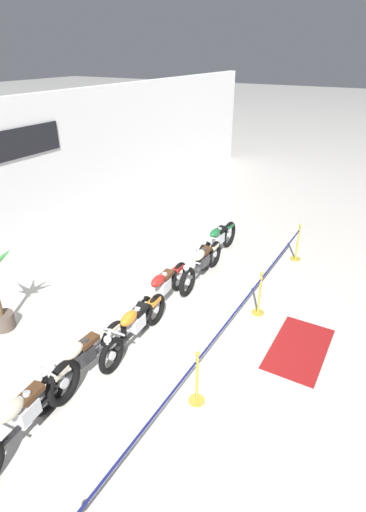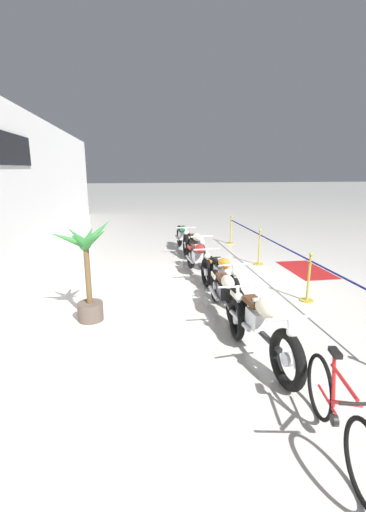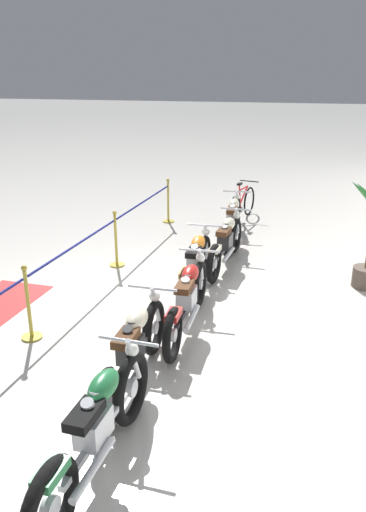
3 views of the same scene
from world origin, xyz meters
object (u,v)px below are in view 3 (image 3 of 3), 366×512
object	(u,v)px
motorcycle_green_5	(97,428)
stanchion_far_left	(115,228)
motorcycle_cream_0	(233,222)
motorcycle_cream_1	(226,243)
stanchion_mid_left	(116,247)
motorcycle_orange_2	(196,264)
motorcycle_cream_4	(133,351)
bicycle	(242,205)
stanchion_mid_right	(29,314)
motorcycle_red_3	(188,299)

from	to	relation	value
motorcycle_green_5	stanchion_far_left	xyz separation A→B (m)	(-4.81, -1.95, 0.24)
motorcycle_cream_0	motorcycle_cream_1	bearing A→B (deg)	6.06
motorcycle_cream_1	stanchion_mid_left	bearing A→B (deg)	-73.94
motorcycle_orange_2	stanchion_far_left	xyz separation A→B (m)	(-0.65, -1.71, 0.27)
motorcycle_cream_0	motorcycle_orange_2	world-z (taller)	motorcycle_cream_0
motorcycle_cream_4	motorcycle_green_5	bearing A→B (deg)	8.56
bicycle	stanchion_far_left	bearing A→B (deg)	-24.11
motorcycle_cream_0	motorcycle_cream_4	world-z (taller)	motorcycle_cream_0
motorcycle_cream_0	stanchion_mid_right	bearing A→B (deg)	-20.83
motorcycle_cream_4	motorcycle_red_3	bearing A→B (deg)	172.15
motorcycle_red_3	motorcycle_cream_1	bearing A→B (deg)	-179.73
motorcycle_red_3	bicycle	xyz separation A→B (m)	(-5.75, -0.29, -0.08)
motorcycle_red_3	stanchion_mid_right	xyz separation A→B (m)	(0.84, -1.96, -0.11)
motorcycle_cream_4	stanchion_mid_right	world-z (taller)	stanchion_mid_right
motorcycle_cream_1	motorcycle_orange_2	bearing A→B (deg)	-11.29
bicycle	motorcycle_cream_4	bearing A→B (deg)	0.64
motorcycle_cream_0	stanchion_far_left	distance (m)	2.63
motorcycle_cream_4	stanchion_mid_right	xyz separation A→B (m)	(-0.65, -1.75, -0.10)
motorcycle_orange_2	motorcycle_cream_0	bearing A→B (deg)	177.77
motorcycle_orange_2	stanchion_mid_right	bearing A→B (deg)	-37.72
motorcycle_orange_2	stanchion_mid_left	bearing A→B (deg)	-110.64
motorcycle_cream_0	motorcycle_green_5	xyz separation A→B (m)	(6.70, 0.14, 0.00)
motorcycle_orange_2	motorcycle_red_3	world-z (taller)	motorcycle_red_3
motorcycle_green_5	motorcycle_cream_0	bearing A→B (deg)	-178.76
bicycle	stanchion_mid_right	world-z (taller)	stanchion_mid_right
motorcycle_cream_0	motorcycle_orange_2	size ratio (longest dim) A/B	1.08
motorcycle_orange_2	bicycle	bearing A→B (deg)	-179.56
motorcycle_orange_2	stanchion_far_left	bearing A→B (deg)	-110.79
motorcycle_cream_1	motorcycle_red_3	bearing A→B (deg)	0.27
motorcycle_red_3	stanchion_mid_right	distance (m)	2.13
motorcycle_cream_1	stanchion_mid_right	distance (m)	3.93
motorcycle_orange_2	motorcycle_red_3	size ratio (longest dim) A/B	0.96
motorcycle_cream_0	bicycle	size ratio (longest dim) A/B	1.41
motorcycle_red_3	stanchion_far_left	xyz separation A→B (m)	(-2.02, -1.96, 0.25)
bicycle	stanchion_far_left	distance (m)	4.11
motorcycle_red_3	motorcycle_green_5	distance (m)	2.80
motorcycle_orange_2	motorcycle_cream_1	bearing A→B (deg)	168.71
bicycle	motorcycle_green_5	bearing A→B (deg)	1.86
motorcycle_cream_0	motorcycle_cream_1	size ratio (longest dim) A/B	1.04
motorcycle_cream_1	stanchion_mid_left	distance (m)	2.03
bicycle	stanchion_far_left	size ratio (longest dim) A/B	0.19
motorcycle_cream_4	stanchion_mid_left	distance (m)	3.92
motorcycle_cream_4	stanchion_far_left	distance (m)	3.93
motorcycle_cream_0	motorcycle_red_3	bearing A→B (deg)	2.26
motorcycle_red_3	motorcycle_green_5	world-z (taller)	motorcycle_green_5
motorcycle_cream_0	bicycle	world-z (taller)	motorcycle_cream_0
motorcycle_cream_1	motorcycle_cream_4	bearing A→B (deg)	-2.73
bicycle	stanchion_far_left	xyz separation A→B (m)	(3.74, -1.67, 0.33)
stanchion_mid_left	stanchion_far_left	bearing A→B (deg)	180.00
stanchion_far_left	motorcycle_green_5	bearing A→B (deg)	22.06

